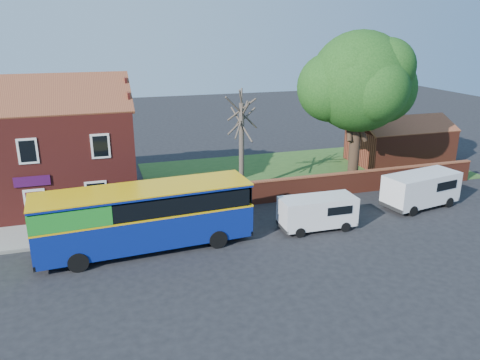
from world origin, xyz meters
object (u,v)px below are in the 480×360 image
object	(u,v)px
van_near	(318,211)
large_tree	(359,85)
bus	(138,216)
van_far	(421,188)

from	to	relation	value
van_near	large_tree	size ratio (longest dim) A/B	0.40
bus	van_far	world-z (taller)	bus
large_tree	van_near	bearing A→B (deg)	-131.55
van_far	large_tree	xyz separation A→B (m)	(-1.37, 6.33, 6.07)
van_far	bus	bearing A→B (deg)	172.36
van_far	van_near	bearing A→B (deg)	178.27
bus	van_far	bearing A→B (deg)	-1.16
bus	large_tree	distance (m)	19.19
bus	large_tree	xyz separation A→B (m)	(16.94, 7.22, 5.41)
van_near	van_far	bearing A→B (deg)	9.82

